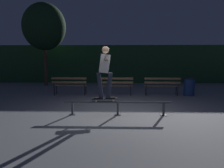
{
  "coord_description": "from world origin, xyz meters",
  "views": [
    {
      "loc": [
        0.02,
        -6.71,
        1.74
      ],
      "look_at": [
        -0.2,
        0.57,
        0.85
      ],
      "focal_mm": 34.96,
      "sensor_mm": 36.0,
      "label": 1
    }
  ],
  "objects_px": {
    "skateboard": "(105,99)",
    "skateboarder": "(105,68)",
    "park_bench_right_center": "(162,84)",
    "park_bench_left_center": "(115,84)",
    "tree_far_left": "(44,27)",
    "grind_rail": "(118,105)",
    "trash_can": "(189,87)",
    "park_bench_leftmost": "(70,84)"
  },
  "relations": [
    {
      "from": "skateboarder",
      "to": "park_bench_left_center",
      "type": "relative_size",
      "value": 0.97
    },
    {
      "from": "park_bench_left_center",
      "to": "park_bench_right_center",
      "type": "relative_size",
      "value": 1.0
    },
    {
      "from": "park_bench_left_center",
      "to": "trash_can",
      "type": "xyz_separation_m",
      "value": [
        3.38,
        0.13,
        -0.12
      ]
    },
    {
      "from": "skateboard",
      "to": "skateboarder",
      "type": "distance_m",
      "value": 0.94
    },
    {
      "from": "trash_can",
      "to": "skateboarder",
      "type": "bearing_deg",
      "value": -136.02
    },
    {
      "from": "trash_can",
      "to": "skateboard",
      "type": "bearing_deg",
      "value": -136.04
    },
    {
      "from": "park_bench_leftmost",
      "to": "tree_far_left",
      "type": "bearing_deg",
      "value": 122.92
    },
    {
      "from": "grind_rail",
      "to": "skateboarder",
      "type": "xyz_separation_m",
      "value": [
        -0.39,
        0.0,
        1.12
      ]
    },
    {
      "from": "park_bench_right_center",
      "to": "trash_can",
      "type": "xyz_separation_m",
      "value": [
        1.27,
        0.13,
        -0.12
      ]
    },
    {
      "from": "tree_far_left",
      "to": "skateboard",
      "type": "bearing_deg",
      "value": -59.29
    },
    {
      "from": "skateboarder",
      "to": "trash_can",
      "type": "height_order",
      "value": "skateboarder"
    },
    {
      "from": "skateboard",
      "to": "park_bench_leftmost",
      "type": "relative_size",
      "value": 0.5
    },
    {
      "from": "tree_far_left",
      "to": "skateboarder",
      "type": "bearing_deg",
      "value": -59.28
    },
    {
      "from": "park_bench_left_center",
      "to": "trash_can",
      "type": "distance_m",
      "value": 3.38
    },
    {
      "from": "grind_rail",
      "to": "skateboarder",
      "type": "relative_size",
      "value": 2.09
    },
    {
      "from": "park_bench_left_center",
      "to": "tree_far_left",
      "type": "relative_size",
      "value": 0.32
    },
    {
      "from": "tree_far_left",
      "to": "trash_can",
      "type": "distance_m",
      "value": 9.04
    },
    {
      "from": "grind_rail",
      "to": "trash_can",
      "type": "xyz_separation_m",
      "value": [
        3.26,
        3.53,
        0.09
      ]
    },
    {
      "from": "skateboard",
      "to": "park_bench_left_center",
      "type": "relative_size",
      "value": 0.5
    },
    {
      "from": "park_bench_leftmost",
      "to": "park_bench_left_center",
      "type": "relative_size",
      "value": 1.0
    },
    {
      "from": "grind_rail",
      "to": "skateboard",
      "type": "relative_size",
      "value": 4.07
    },
    {
      "from": "grind_rail",
      "to": "tree_far_left",
      "type": "bearing_deg",
      "value": 123.07
    },
    {
      "from": "grind_rail",
      "to": "park_bench_left_center",
      "type": "bearing_deg",
      "value": 91.99
    },
    {
      "from": "park_bench_leftmost",
      "to": "park_bench_right_center",
      "type": "xyz_separation_m",
      "value": [
        4.21,
        0.0,
        0.0
      ]
    },
    {
      "from": "skateboard",
      "to": "trash_can",
      "type": "bearing_deg",
      "value": 43.96
    },
    {
      "from": "park_bench_right_center",
      "to": "tree_far_left",
      "type": "distance_m",
      "value": 7.98
    },
    {
      "from": "skateboard",
      "to": "park_bench_left_center",
      "type": "xyz_separation_m",
      "value": [
        0.28,
        3.4,
        0.04
      ]
    },
    {
      "from": "skateboard",
      "to": "park_bench_left_center",
      "type": "height_order",
      "value": "park_bench_left_center"
    },
    {
      "from": "skateboard",
      "to": "trash_can",
      "type": "xyz_separation_m",
      "value": [
        3.66,
        3.53,
        -0.09
      ]
    },
    {
      "from": "skateboard",
      "to": "grind_rail",
      "type": "bearing_deg",
      "value": -0.0
    },
    {
      "from": "park_bench_right_center",
      "to": "skateboarder",
      "type": "bearing_deg",
      "value": -125.02
    },
    {
      "from": "skateboard",
      "to": "trash_can",
      "type": "height_order",
      "value": "trash_can"
    },
    {
      "from": "skateboarder",
      "to": "park_bench_left_center",
      "type": "distance_m",
      "value": 3.52
    },
    {
      "from": "grind_rail",
      "to": "park_bench_leftmost",
      "type": "relative_size",
      "value": 2.02
    },
    {
      "from": "park_bench_leftmost",
      "to": "park_bench_right_center",
      "type": "bearing_deg",
      "value": 0.0
    },
    {
      "from": "skateboard",
      "to": "park_bench_leftmost",
      "type": "bearing_deg",
      "value": 118.3
    },
    {
      "from": "skateboarder",
      "to": "park_bench_leftmost",
      "type": "xyz_separation_m",
      "value": [
        -1.83,
        3.4,
        -0.9
      ]
    },
    {
      "from": "grind_rail",
      "to": "skateboard",
      "type": "height_order",
      "value": "skateboard"
    },
    {
      "from": "park_bench_left_center",
      "to": "tree_far_left",
      "type": "xyz_separation_m",
      "value": [
        -4.38,
        3.52,
        3.04
      ]
    },
    {
      "from": "park_bench_right_center",
      "to": "trash_can",
      "type": "distance_m",
      "value": 1.29
    },
    {
      "from": "skateboarder",
      "to": "park_bench_left_center",
      "type": "xyz_separation_m",
      "value": [
        0.27,
        3.4,
        -0.9
      ]
    },
    {
      "from": "skateboarder",
      "to": "skateboard",
      "type": "bearing_deg",
      "value": -171.53
    }
  ]
}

